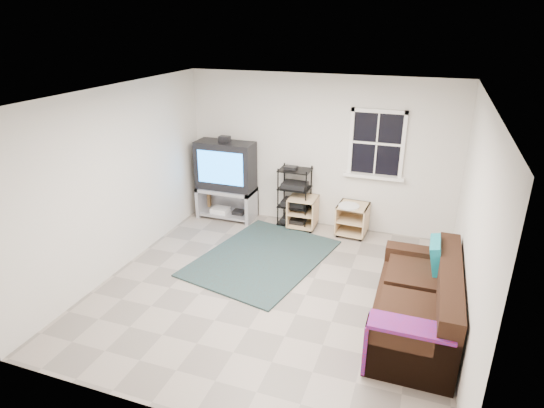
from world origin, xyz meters
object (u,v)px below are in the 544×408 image
at_px(tv_unit, 226,174).
at_px(av_rack, 294,200).
at_px(side_table_right, 352,217).
at_px(sofa, 419,305).
at_px(side_table_left, 303,211).

height_order(tv_unit, av_rack, tv_unit).
height_order(side_table_right, sofa, sofa).
bearing_deg(tv_unit, side_table_right, 1.04).
distance_m(av_rack, side_table_right, 1.04).
height_order(av_rack, side_table_right, av_rack).
height_order(av_rack, side_table_left, av_rack).
bearing_deg(tv_unit, sofa, -33.08).
xyz_separation_m(av_rack, side_table_right, (1.03, -0.02, -0.15)).
bearing_deg(side_table_right, av_rack, 178.65).
distance_m(av_rack, sofa, 3.22).
bearing_deg(side_table_left, av_rack, 178.70).
distance_m(av_rack, side_table_left, 0.24).
xyz_separation_m(side_table_left, sofa, (2.05, -2.33, 0.03)).
relative_size(tv_unit, av_rack, 1.42).
bearing_deg(tv_unit, av_rack, 2.99).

